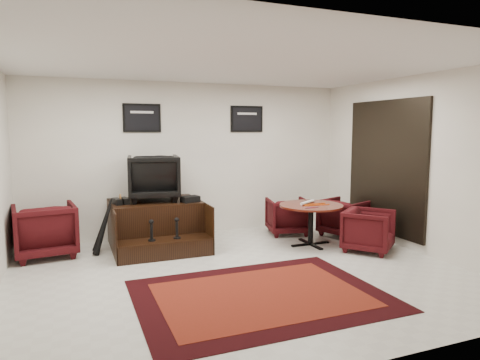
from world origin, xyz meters
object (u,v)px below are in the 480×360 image
shine_podium (156,226)px  shine_chair (154,175)px  armchair_side (45,228)px  table_chair_corner (369,228)px  table_chair_window (344,215)px  meeting_table (311,210)px  table_chair_back (287,214)px

shine_podium → shine_chair: (0.00, 0.15, 0.83)m
armchair_side → table_chair_corner: size_ratio=1.21×
shine_podium → table_chair_window: bearing=-9.2°
meeting_table → armchair_side: bearing=167.2°
shine_chair → table_chair_corner: shine_chair is taller
meeting_table → table_chair_back: 0.89m
shine_chair → table_chair_back: shine_chair is taller
table_chair_corner → shine_chair: bearing=111.9°
shine_podium → table_chair_corner: 3.48m
shine_podium → meeting_table: 2.61m
armchair_side → table_chair_back: bearing=171.6°
shine_chair → table_chair_window: 3.52m
shine_podium → shine_chair: shine_chair is taller
table_chair_back → table_chair_corner: 1.65m
shine_chair → armchair_side: size_ratio=0.95×
shine_podium → table_chair_window: size_ratio=2.02×
shine_chair → table_chair_window: (3.35, -0.69, -0.81)m
shine_chair → table_chair_window: shine_chair is taller
table_chair_window → shine_podium: bearing=58.8°
shine_chair → armchair_side: shine_chair is taller
shine_chair → table_chair_window: size_ratio=1.14×
meeting_table → table_chair_window: size_ratio=1.42×
table_chair_window → table_chair_corner: table_chair_window is taller
table_chair_back → table_chair_window: table_chair_window is taller
table_chair_window → meeting_table: bearing=88.6°
shine_podium → table_chair_corner: size_ratio=2.04×
table_chair_window → table_chair_corner: 1.03m
shine_podium → table_chair_window: 3.39m
armchair_side → table_chair_back: size_ratio=1.22×
armchair_side → meeting_table: size_ratio=0.85×
armchair_side → meeting_table: bearing=160.0°
table_chair_back → meeting_table: bearing=102.9°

